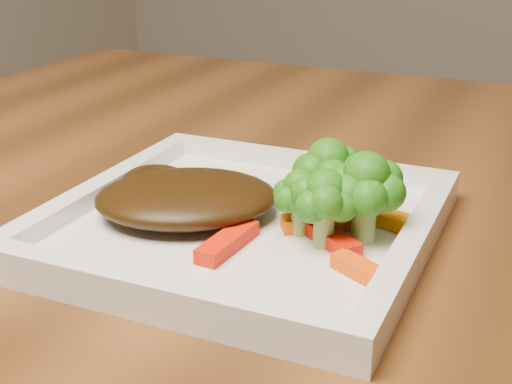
% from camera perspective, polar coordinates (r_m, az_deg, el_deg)
% --- Properties ---
extents(plate, '(0.27, 0.27, 0.01)m').
position_cam_1_polar(plate, '(0.53, -0.98, -2.93)').
color(plate, white).
rests_on(plate, dining_table).
extents(steak, '(0.17, 0.16, 0.03)m').
position_cam_1_polar(steak, '(0.54, -5.58, -0.45)').
color(steak, '#341E07').
rests_on(steak, plate).
extents(broccoli_0, '(0.07, 0.07, 0.07)m').
position_cam_1_polar(broccoli_0, '(0.53, 5.75, 1.41)').
color(broccoli_0, '#286A11').
rests_on(broccoli_0, plate).
extents(broccoli_1, '(0.06, 0.06, 0.06)m').
position_cam_1_polar(broccoli_1, '(0.49, 8.72, -0.45)').
color(broccoli_1, '#216B11').
rests_on(broccoli_1, plate).
extents(broccoli_2, '(0.05, 0.05, 0.06)m').
position_cam_1_polar(broccoli_2, '(0.48, 5.51, -1.12)').
color(broccoli_2, '#286811').
rests_on(broccoli_2, plate).
extents(broccoli_3, '(0.06, 0.06, 0.06)m').
position_cam_1_polar(broccoli_3, '(0.50, 3.56, -0.07)').
color(broccoli_3, '#105B0F').
rests_on(broccoli_3, plate).
extents(carrot_1, '(0.05, 0.03, 0.01)m').
position_cam_1_polar(carrot_1, '(0.45, 8.66, -6.28)').
color(carrot_1, '#F64904').
rests_on(carrot_1, plate).
extents(carrot_2, '(0.02, 0.06, 0.01)m').
position_cam_1_polar(carrot_2, '(0.49, -2.29, -4.01)').
color(carrot_2, red).
rests_on(carrot_2, plate).
extents(carrot_3, '(0.06, 0.03, 0.01)m').
position_cam_1_polar(carrot_3, '(0.53, 10.56, -2.12)').
color(carrot_3, orange).
rests_on(carrot_3, plate).
extents(carrot_5, '(0.05, 0.05, 0.01)m').
position_cam_1_polar(carrot_5, '(0.50, 5.98, -3.65)').
color(carrot_5, red).
rests_on(carrot_5, plate).
extents(carrot_6, '(0.06, 0.05, 0.01)m').
position_cam_1_polar(carrot_6, '(0.52, 5.38, -2.38)').
color(carrot_6, '#FD5804').
rests_on(carrot_6, plate).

